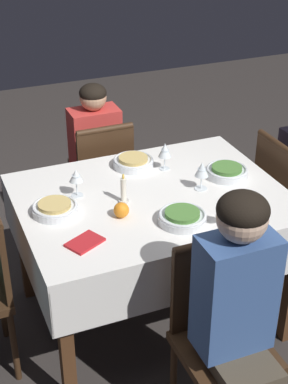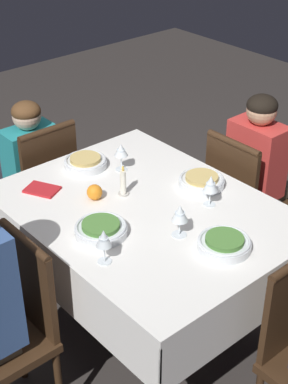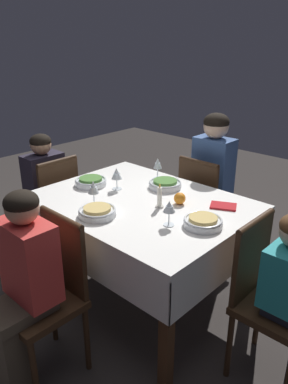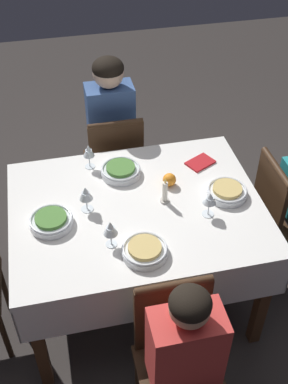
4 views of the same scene
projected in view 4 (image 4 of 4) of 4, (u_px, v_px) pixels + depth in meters
ground_plane at (138, 295)px, 3.04m from camera, size 8.00×8.00×0.00m
dining_table at (137, 219)px, 2.59m from camera, size 1.32×1.01×0.77m
chair_south at (114, 163)px, 3.23m from camera, size 0.38×0.38×0.90m
chair_north at (177, 356)px, 2.17m from camera, size 0.38×0.38×0.90m
chair_west at (282, 215)px, 2.86m from camera, size 0.38×0.38×0.90m
person_adult_denim at (110, 128)px, 3.21m from camera, size 0.30×0.34×1.22m
person_child_red at (188, 377)px, 2.00m from camera, size 0.30×0.33×1.09m
bowl_south at (121, 170)px, 2.70m from camera, size 0.23×0.23×0.06m
wine_glass_south at (89, 151)px, 2.70m from camera, size 0.06×0.06×0.15m
bowl_east at (51, 221)px, 2.40m from camera, size 0.22×0.22×0.06m
wine_glass_east at (86, 194)px, 2.44m from camera, size 0.07×0.07×0.15m
bowl_north at (145, 250)px, 2.26m from camera, size 0.22×0.22×0.06m
wine_glass_north at (110, 229)px, 2.25m from camera, size 0.07×0.07×0.15m
bowl_west at (227, 191)px, 2.57m from camera, size 0.22×0.22×0.06m
wine_glass_west at (210, 199)px, 2.41m from camera, size 0.07×0.07×0.14m
candle_centerpiece at (165, 193)px, 2.51m from camera, size 0.05×0.05×0.15m
orange_fruit at (169, 180)px, 2.63m from camera, size 0.07×0.07×0.07m
napkin_red_folded at (200, 163)px, 2.79m from camera, size 0.19×0.17×0.01m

